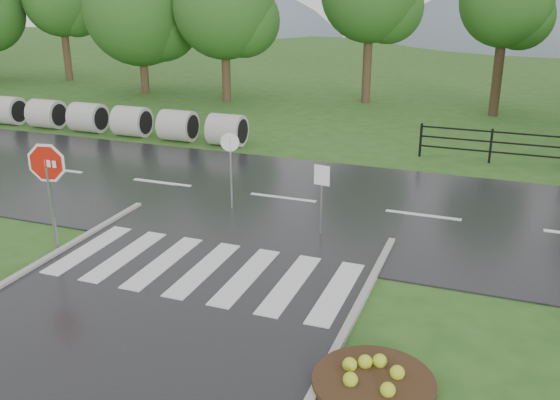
% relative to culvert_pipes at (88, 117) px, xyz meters
% --- Properties ---
extents(main_road, '(90.00, 8.00, 0.04)m').
position_rel_culvert_pipes_xyz_m(main_road, '(10.41, -5.00, -0.60)').
color(main_road, black).
rests_on(main_road, ground).
extents(crosswalk, '(6.50, 2.80, 0.02)m').
position_rel_culvert_pipes_xyz_m(crosswalk, '(10.41, -10.00, -0.54)').
color(crosswalk, silver).
rests_on(crosswalk, ground).
extents(hills, '(102.00, 48.00, 48.00)m').
position_rel_culvert_pipes_xyz_m(hills, '(13.90, 50.00, -16.14)').
color(hills, slate).
rests_on(hills, ground).
extents(treeline, '(83.20, 5.20, 10.00)m').
position_rel_culvert_pipes_xyz_m(treeline, '(11.41, 9.00, -0.60)').
color(treeline, '#22531A').
rests_on(treeline, ground).
extents(culvert_pipes, '(13.90, 1.20, 1.20)m').
position_rel_culvert_pipes_xyz_m(culvert_pipes, '(0.00, 0.00, 0.00)').
color(culvert_pipes, '#9E9B93').
rests_on(culvert_pipes, ground).
extents(stop_sign, '(1.21, 0.25, 2.76)m').
position_rel_culvert_pipes_xyz_m(stop_sign, '(6.69, -10.22, 1.31)').
color(stop_sign, '#939399').
rests_on(stop_sign, ground).
extents(flower_bed, '(1.93, 1.93, 0.39)m').
position_rel_culvert_pipes_xyz_m(flower_bed, '(14.78, -12.79, -0.46)').
color(flower_bed, '#332111').
rests_on(flower_bed, ground).
extents(reg_sign_small, '(0.40, 0.08, 1.82)m').
position_rel_culvert_pipes_xyz_m(reg_sign_small, '(12.22, -7.20, 0.72)').
color(reg_sign_small, '#939399').
rests_on(reg_sign_small, ground).
extents(reg_sign_round, '(0.49, 0.17, 2.17)m').
position_rel_culvert_pipes_xyz_m(reg_sign_round, '(9.38, -6.28, 0.78)').
color(reg_sign_round, '#939399').
rests_on(reg_sign_round, ground).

